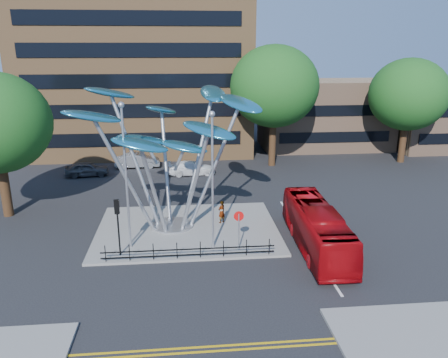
{
  "coord_description": "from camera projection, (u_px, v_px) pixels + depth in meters",
  "views": [
    {
      "loc": [
        -1.17,
        -21.18,
        11.89
      ],
      "look_at": [
        1.27,
        4.0,
        4.16
      ],
      "focal_mm": 35.0,
      "sensor_mm": 36.0,
      "label": 1
    }
  ],
  "objects": [
    {
      "name": "traffic_island",
      "position": [
        188.0,
        229.0,
        29.34
      ],
      "size": [
        12.0,
        9.0,
        0.15
      ],
      "primitive_type": "cube",
      "color": "slate",
      "rests_on": "ground"
    },
    {
      "name": "parked_car_left",
      "position": [
        87.0,
        169.0,
        41.42
      ],
      "size": [
        4.23,
        2.13,
        1.38
      ],
      "primitive_type": "imported",
      "rotation": [
        0.0,
        0.0,
        1.7
      ],
      "color": "#43464C",
      "rests_on": "ground"
    },
    {
      "name": "low_building_near",
      "position": [
        325.0,
        114.0,
        52.61
      ],
      "size": [
        15.0,
        8.0,
        8.0
      ],
      "primitive_type": "cube",
      "color": "#A0795E",
      "rests_on": "ground"
    },
    {
      "name": "pedestrian_railing_front",
      "position": [
        189.0,
        252.0,
        25.11
      ],
      "size": [
        10.0,
        0.06,
        1.0
      ],
      "color": "black",
      "rests_on": "traffic_island"
    },
    {
      "name": "traffic_light_island",
      "position": [
        117.0,
        216.0,
        24.9
      ],
      "size": [
        0.28,
        0.18,
        3.42
      ],
      "color": "black",
      "rests_on": "traffic_island"
    },
    {
      "name": "low_building_far",
      "position": [
        444.0,
        119.0,
        52.14
      ],
      "size": [
        12.0,
        8.0,
        7.0
      ],
      "primitive_type": "cube",
      "color": "#A0795E",
      "rests_on": "ground"
    },
    {
      "name": "street_lamp_right",
      "position": [
        212.0,
        169.0,
        25.16
      ],
      "size": [
        0.36,
        0.36,
        8.3
      ],
      "color": "#9EA0A5",
      "rests_on": "traffic_island"
    },
    {
      "name": "brick_tower",
      "position": [
        136.0,
        17.0,
        49.27
      ],
      "size": [
        25.0,
        15.0,
        30.0
      ],
      "primitive_type": "cube",
      "color": "olive",
      "rests_on": "ground"
    },
    {
      "name": "double_yellow_far",
      "position": [
        217.0,
        351.0,
        17.75
      ],
      "size": [
        40.0,
        0.12,
        0.01
      ],
      "primitive_type": "cube",
      "color": "gold",
      "rests_on": "ground"
    },
    {
      "name": "ground",
      "position": [
        208.0,
        274.0,
        23.75
      ],
      "size": [
        120.0,
        120.0,
        0.0
      ],
      "primitive_type": "plane",
      "color": "black",
      "rests_on": "ground"
    },
    {
      "name": "pedestrian",
      "position": [
        222.0,
        212.0,
        30.05
      ],
      "size": [
        0.69,
        0.66,
        1.58
      ],
      "primitive_type": "imported",
      "rotation": [
        0.0,
        0.0,
        3.82
      ],
      "color": "gray",
      "rests_on": "traffic_island"
    },
    {
      "name": "double_yellow_near",
      "position": [
        217.0,
        346.0,
        18.03
      ],
      "size": [
        40.0,
        0.12,
        0.01
      ],
      "primitive_type": "cube",
      "color": "gold",
      "rests_on": "ground"
    },
    {
      "name": "tree_right",
      "position": [
        274.0,
        87.0,
        43.08
      ],
      "size": [
        8.8,
        8.8,
        12.11
      ],
      "color": "black",
      "rests_on": "ground"
    },
    {
      "name": "street_lamp_left",
      "position": [
        125.0,
        165.0,
        25.1
      ],
      "size": [
        0.36,
        0.36,
        8.8
      ],
      "color": "#9EA0A5",
      "rests_on": "traffic_island"
    },
    {
      "name": "leaf_sculpture",
      "position": [
        168.0,
        128.0,
        27.91
      ],
      "size": [
        12.72,
        9.54,
        9.51
      ],
      "color": "#9EA0A5",
      "rests_on": "traffic_island"
    },
    {
      "name": "tree_far",
      "position": [
        408.0,
        95.0,
        44.64
      ],
      "size": [
        8.0,
        8.0,
        10.81
      ],
      "color": "black",
      "rests_on": "ground"
    },
    {
      "name": "no_entry_sign_island",
      "position": [
        239.0,
        224.0,
        25.79
      ],
      "size": [
        0.6,
        0.1,
        2.45
      ],
      "color": "#9EA0A5",
      "rests_on": "traffic_island"
    },
    {
      "name": "parked_car_right",
      "position": [
        192.0,
        168.0,
        41.93
      ],
      "size": [
        4.61,
        2.14,
        1.3
      ],
      "primitive_type": "imported",
      "rotation": [
        0.0,
        0.0,
        1.64
      ],
      "color": "white",
      "rests_on": "ground"
    },
    {
      "name": "red_bus",
      "position": [
        317.0,
        228.0,
        26.45
      ],
      "size": [
        2.54,
        9.65,
        2.67
      ],
      "primitive_type": "imported",
      "rotation": [
        0.0,
        0.0,
        -0.03
      ],
      "color": "#99070C",
      "rests_on": "ground"
    },
    {
      "name": "parked_car_mid",
      "position": [
        137.0,
        160.0,
        44.35
      ],
      "size": [
        4.55,
        1.79,
        1.47
      ],
      "primitive_type": "imported",
      "rotation": [
        0.0,
        0.0,
        1.62
      ],
      "color": "#979A9E",
      "rests_on": "ground"
    }
  ]
}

